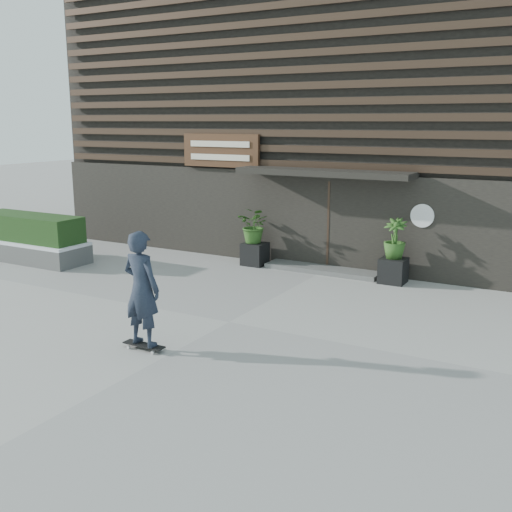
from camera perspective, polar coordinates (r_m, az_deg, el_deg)
The scene contains 11 objects.
ground at distance 11.76m, azimuth -2.55°, elevation -6.24°, with size 80.00×80.00×0.00m, color #9E9C96.
entrance_step at distance 15.68m, azimuth 6.32°, elevation -1.25°, with size 3.00×0.80×0.12m, color #52524F.
planter_pot_left at distance 16.26m, azimuth -0.11°, elevation 0.20°, with size 0.60×0.60×0.60m, color black.
bamboo_left at distance 16.11m, azimuth -0.11°, elevation 2.91°, with size 0.86×0.75×0.96m, color #2D591E.
planter_pot_right at distance 14.83m, azimuth 12.81°, elevation -1.34°, with size 0.60×0.60×0.60m, color black.
bamboo_right at distance 14.66m, azimuth 12.96°, elevation 1.61°, with size 0.54×0.54×0.96m, color #2D591E.
raised_bed at distance 17.95m, azimuth -20.46°, elevation 0.42°, with size 3.50×1.20×0.50m, color #4A4A48.
snow_layer at distance 17.90m, azimuth -20.53°, elevation 1.33°, with size 3.50×1.20×0.08m, color white.
hedge at distance 17.83m, azimuth -20.63°, elevation 2.55°, with size 3.30×1.00×0.70m, color #193513.
building at distance 20.28m, azimuth 12.68°, elevation 12.87°, with size 18.00×11.00×8.00m.
skateboarder at distance 10.23m, azimuth -10.74°, elevation -3.08°, with size 0.78×0.52×2.05m.
Camera 1 is at (5.88, -9.45, 3.80)m, focal length 42.42 mm.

